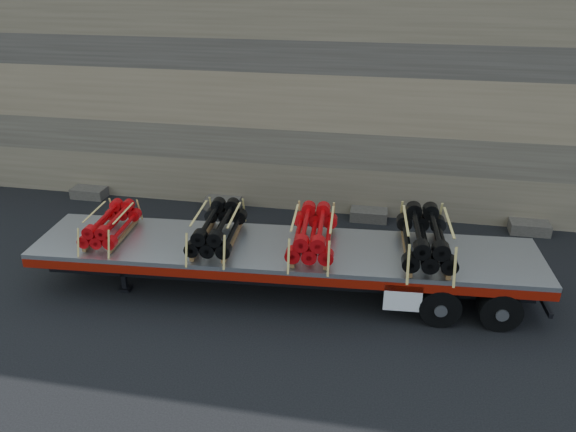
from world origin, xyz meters
name	(u,v)px	position (x,y,z in m)	size (l,w,h in m)	color
ground	(280,288)	(0.00, 0.00, 0.00)	(120.00, 120.00, 0.00)	black
rock_wall	(319,99)	(0.00, 6.50, 3.50)	(44.00, 3.00, 7.00)	#7A6B54
trailer	(284,268)	(0.10, -0.04, 0.63)	(12.67, 2.44, 1.27)	#ABADB2
bundle_front	(111,225)	(-4.39, -0.36, 1.60)	(0.95, 1.89, 0.67)	red
bundle_midfront	(217,229)	(-1.58, -0.16, 1.66)	(1.10, 2.21, 0.78)	black
bundle_midrear	(313,234)	(0.82, 0.02, 1.66)	(1.12, 2.24, 0.79)	red
bundle_rear	(425,238)	(3.55, 0.21, 1.70)	(1.23, 2.46, 0.87)	black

